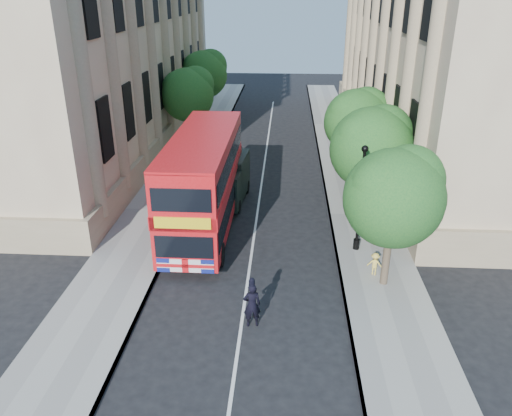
% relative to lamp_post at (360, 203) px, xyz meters
% --- Properties ---
extents(ground, '(120.00, 120.00, 0.00)m').
position_rel_lamp_post_xyz_m(ground, '(-5.00, -6.00, -2.51)').
color(ground, black).
rests_on(ground, ground).
extents(pavement_right, '(3.50, 80.00, 0.12)m').
position_rel_lamp_post_xyz_m(pavement_right, '(0.75, 4.00, -2.45)').
color(pavement_right, gray).
rests_on(pavement_right, ground).
extents(pavement_left, '(3.50, 80.00, 0.12)m').
position_rel_lamp_post_xyz_m(pavement_left, '(-10.75, 4.00, -2.45)').
color(pavement_left, gray).
rests_on(pavement_left, ground).
extents(building_right, '(12.00, 38.00, 18.00)m').
position_rel_lamp_post_xyz_m(building_right, '(8.80, 18.00, 6.49)').
color(building_right, tan).
rests_on(building_right, ground).
extents(building_left, '(12.00, 38.00, 18.00)m').
position_rel_lamp_post_xyz_m(building_left, '(-18.80, 18.00, 6.49)').
color(building_left, tan).
rests_on(building_left, ground).
extents(tree_right_near, '(4.00, 4.00, 6.08)m').
position_rel_lamp_post_xyz_m(tree_right_near, '(0.84, -2.97, 1.74)').
color(tree_right_near, '#473828').
rests_on(tree_right_near, ground).
extents(tree_right_mid, '(4.20, 4.20, 6.37)m').
position_rel_lamp_post_xyz_m(tree_right_mid, '(0.84, 3.03, 1.93)').
color(tree_right_mid, '#473828').
rests_on(tree_right_mid, ground).
extents(tree_right_far, '(4.00, 4.00, 6.15)m').
position_rel_lamp_post_xyz_m(tree_right_far, '(0.84, 9.03, 1.80)').
color(tree_right_far, '#473828').
rests_on(tree_right_far, ground).
extents(tree_left_far, '(4.00, 4.00, 6.30)m').
position_rel_lamp_post_xyz_m(tree_left_far, '(-10.96, 16.03, 1.93)').
color(tree_left_far, '#473828').
rests_on(tree_left_far, ground).
extents(tree_left_back, '(4.20, 4.20, 6.65)m').
position_rel_lamp_post_xyz_m(tree_left_back, '(-10.96, 24.03, 2.20)').
color(tree_left_back, '#473828').
rests_on(tree_left_back, ground).
extents(lamp_post, '(0.32, 0.32, 5.16)m').
position_rel_lamp_post_xyz_m(lamp_post, '(0.00, 0.00, 0.00)').
color(lamp_post, black).
rests_on(lamp_post, pavement_right).
extents(double_decker_bus, '(2.91, 10.68, 4.92)m').
position_rel_lamp_post_xyz_m(double_decker_bus, '(-7.60, 2.00, 0.21)').
color(double_decker_bus, red).
rests_on(double_decker_bus, ground).
extents(box_van, '(2.25, 4.77, 2.65)m').
position_rel_lamp_post_xyz_m(box_van, '(-6.81, 5.62, -1.21)').
color(box_van, black).
rests_on(box_van, ground).
extents(police_constable, '(0.73, 0.56, 1.80)m').
position_rel_lamp_post_xyz_m(police_constable, '(-4.60, -6.08, -1.61)').
color(police_constable, black).
rests_on(police_constable, ground).
extents(woman_pedestrian, '(0.88, 0.70, 1.78)m').
position_rel_lamp_post_xyz_m(woman_pedestrian, '(1.07, 0.90, -1.50)').
color(woman_pedestrian, beige).
rests_on(woman_pedestrian, pavement_right).
extents(child_a, '(0.71, 0.60, 1.14)m').
position_rel_lamp_post_xyz_m(child_a, '(0.68, 1.31, -1.82)').
color(child_a, '#D26025').
rests_on(child_a, pavement_right).
extents(child_b, '(0.75, 0.56, 1.04)m').
position_rel_lamp_post_xyz_m(child_b, '(0.50, -2.30, -1.87)').
color(child_b, '#F0D051').
rests_on(child_b, pavement_right).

